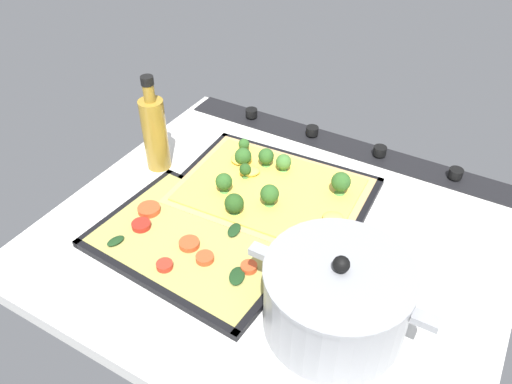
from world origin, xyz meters
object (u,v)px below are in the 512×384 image
object	(u,v)px
broccoli_pizza	(269,188)
veggie_pizza_back	(195,240)
baking_tray_front	(270,195)
oil_bottle	(155,132)
baking_tray_back	(197,242)
cooking_pot	(336,298)

from	to	relation	value
broccoli_pizza	veggie_pizza_back	distance (cm)	18.87
baking_tray_front	broccoli_pizza	distance (cm)	1.54
oil_bottle	broccoli_pizza	bearing A→B (deg)	-173.09
veggie_pizza_back	baking_tray_front	bearing A→B (deg)	-105.73
baking_tray_back	veggie_pizza_back	xyz separation A→B (cm)	(0.19, 0.23, 0.68)
baking_tray_front	veggie_pizza_back	size ratio (longest dim) A/B	1.14
broccoli_pizza	cooking_pot	size ratio (longest dim) A/B	1.28
veggie_pizza_back	oil_bottle	size ratio (longest dim) A/B	1.65
oil_bottle	baking_tray_front	bearing A→B (deg)	-173.70
baking_tray_back	veggie_pizza_back	distance (cm)	0.74
broccoli_pizza	oil_bottle	bearing A→B (deg)	6.91
broccoli_pizza	veggie_pizza_back	world-z (taller)	broccoli_pizza
broccoli_pizza	baking_tray_back	xyz separation A→B (cm)	(4.50, 18.03, -1.46)
baking_tray_front	oil_bottle	bearing A→B (deg)	6.30
cooking_pot	oil_bottle	xyz separation A→B (cm)	(47.29, -18.65, 2.50)
veggie_pizza_back	baking_tray_back	bearing A→B (deg)	-130.25
cooking_pot	baking_tray_back	bearing A→B (deg)	-7.57
baking_tray_back	veggie_pizza_back	size ratio (longest dim) A/B	1.08
baking_tray_front	veggie_pizza_back	xyz separation A→B (cm)	(5.08, 18.04, 0.69)
broccoli_pizza	baking_tray_back	bearing A→B (deg)	75.99
veggie_pizza_back	cooking_pot	world-z (taller)	cooking_pot
baking_tray_back	veggie_pizza_back	world-z (taller)	veggie_pizza_back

